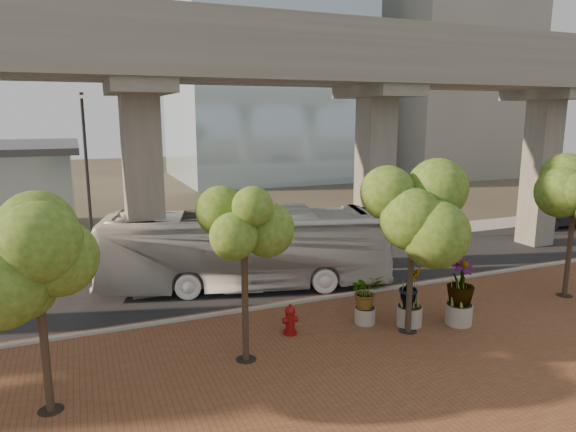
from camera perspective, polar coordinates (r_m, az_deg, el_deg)
name	(u,v)px	position (r m, az deg, el deg)	size (l,w,h in m)	color
ground	(285,289)	(24.55, -0.37, -8.16)	(160.00, 160.00, 0.00)	#393329
brick_plaza	(375,363)	(17.97, 9.63, -15.84)	(70.00, 13.00, 0.06)	brown
asphalt_road	(270,277)	(26.31, -2.01, -6.78)	(90.00, 8.00, 0.04)	black
curb_strip	(302,302)	(22.79, 1.54, -9.52)	(70.00, 0.25, 0.16)	#9F9C94
far_sidewalk	(238,251)	(31.31, -5.53, -3.84)	(90.00, 3.00, 0.06)	#9F9C94
transit_viaduct	(269,133)	(25.03, -2.13, 9.25)	(72.00, 5.60, 12.40)	gray
midrise_block	(446,85)	(74.13, 17.18, 13.76)	(18.00, 16.00, 24.00)	gray
transit_bus	(245,249)	(24.38, -4.79, -3.69)	(3.18, 13.56, 3.78)	silver
parked_car	(561,216)	(42.46, 28.05, -0.03)	(1.73, 4.99, 1.64)	black
fire_hydrant	(290,320)	(19.55, 0.24, -11.45)	(0.58, 0.52, 1.16)	maroon
planter_front	(366,294)	(20.47, 8.61, -8.54)	(1.82, 1.82, 2.00)	#A49D94
planter_right	(461,284)	(21.14, 18.64, -7.19)	(2.52, 2.52, 2.69)	gray
planter_left	(411,289)	(20.55, 13.46, -7.93)	(2.19, 2.19, 2.41)	#A9A699
street_tree_far_west	(37,265)	(15.06, -26.16, -4.89)	(3.81, 3.81, 5.97)	#49392A
street_tree_near_west	(244,224)	(16.40, -4.94, -0.89)	(3.01, 3.01, 6.07)	#49392A
street_tree_near_east	(413,212)	(19.16, 13.76, 0.39)	(4.01, 4.01, 6.45)	#49392A
street_tree_far_east	(576,192)	(25.69, 29.33, 2.31)	(3.42, 3.42, 6.34)	#49392A
streetlamp_west	(87,173)	(27.04, -21.41, 4.43)	(0.45, 1.32, 9.10)	#2A2A2E
streetlamp_east	(359,173)	(33.20, 7.94, 4.73)	(0.38, 1.10, 7.61)	#2C2C31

